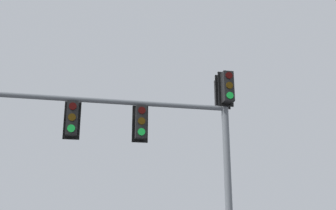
{
  "coord_description": "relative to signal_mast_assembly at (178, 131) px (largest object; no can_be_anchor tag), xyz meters",
  "views": [
    {
      "loc": [
        10.14,
        -3.97,
        1.91
      ],
      "look_at": [
        -0.63,
        -0.79,
        5.36
      ],
      "focal_mm": 44.75,
      "sensor_mm": 36.0,
      "label": 1
    }
  ],
  "objects": [
    {
      "name": "signal_mast_assembly",
      "position": [
        0.0,
        0.0,
        0.0
      ],
      "size": [
        1.05,
        6.54,
        6.43
      ],
      "color": "slate",
      "rests_on": "ground"
    }
  ]
}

